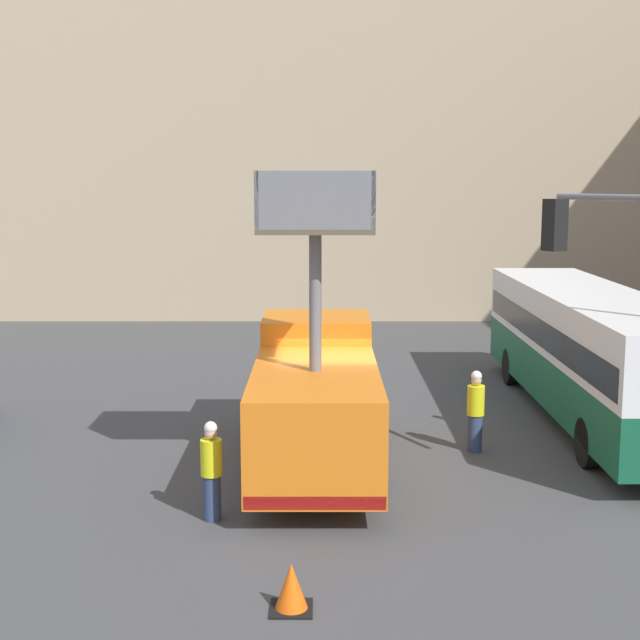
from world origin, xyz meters
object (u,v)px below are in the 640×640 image
(utility_truck, at_px, (320,394))
(traffic_cone_near_truck, at_px, (295,588))
(road_worker_directing, at_px, (480,411))
(road_worker_near_truck, at_px, (216,471))
(city_bus, at_px, (595,345))

(utility_truck, relative_size, traffic_cone_near_truck, 10.60)
(road_worker_directing, bearing_deg, road_worker_near_truck, -15.35)
(traffic_cone_near_truck, bearing_deg, city_bus, 54.79)
(road_worker_near_truck, xyz_separation_m, road_worker_directing, (5.36, 4.02, 0.02))
(utility_truck, relative_size, road_worker_directing, 3.97)
(city_bus, bearing_deg, utility_truck, 115.52)
(utility_truck, height_order, city_bus, utility_truck)
(city_bus, bearing_deg, road_worker_near_truck, 124.85)
(utility_truck, xyz_separation_m, city_bus, (6.86, 3.76, 0.34))
(utility_truck, distance_m, city_bus, 7.83)
(utility_truck, bearing_deg, road_worker_near_truck, -121.01)
(city_bus, distance_m, road_worker_directing, 4.44)
(utility_truck, height_order, road_worker_directing, utility_truck)
(city_bus, distance_m, road_worker_near_truck, 11.08)
(traffic_cone_near_truck, bearing_deg, utility_truck, 87.20)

